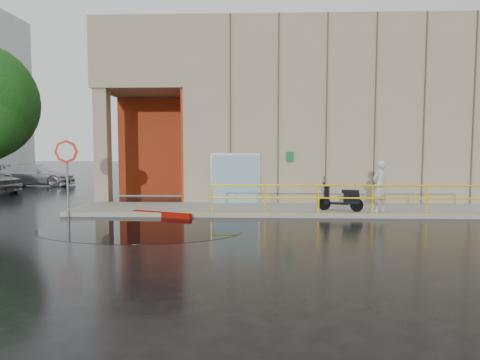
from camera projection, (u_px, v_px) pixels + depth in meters
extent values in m
plane|color=black|center=(219.00, 235.00, 12.22)|extent=(120.00, 120.00, 0.00)
cube|color=gray|center=(331.00, 210.00, 16.56)|extent=(20.00, 3.00, 0.15)
cube|color=tan|center=(349.00, 119.00, 22.66)|extent=(16.00, 10.00, 8.00)
cube|color=tan|center=(161.00, 72.00, 22.80)|extent=(4.00, 10.00, 3.00)
cube|color=tan|center=(103.00, 147.00, 18.59)|extent=(0.60, 0.60, 5.00)
cube|color=#A82D0F|center=(156.00, 147.00, 21.62)|extent=(3.80, 0.15, 4.90)
cube|color=#A82D0F|center=(189.00, 147.00, 19.81)|extent=(0.10, 3.50, 4.90)
cube|color=#8CAFBF|center=(235.00, 179.00, 17.98)|extent=(1.90, 0.10, 2.00)
cube|color=slate|center=(235.00, 179.00, 18.06)|extent=(2.10, 0.06, 2.20)
cube|color=#0E632B|center=(290.00, 157.00, 17.89)|extent=(0.32, 0.04, 0.42)
cylinder|color=yellow|center=(346.00, 185.00, 15.12)|extent=(9.50, 0.06, 0.06)
cylinder|color=yellow|center=(346.00, 198.00, 15.16)|extent=(9.50, 0.06, 0.06)
imported|color=silver|center=(380.00, 186.00, 15.50)|extent=(0.82, 0.76, 1.87)
cylinder|color=black|center=(324.00, 204.00, 15.98)|extent=(0.48, 0.23, 0.47)
cylinder|color=black|center=(357.00, 205.00, 15.60)|extent=(0.48, 0.23, 0.47)
cylinder|color=slate|center=(68.00, 184.00, 15.27)|extent=(0.08, 0.08, 2.40)
cylinder|color=red|center=(66.00, 152.00, 15.15)|extent=(0.83, 0.08, 0.83)
cylinder|color=white|center=(66.00, 152.00, 15.13)|extent=(0.65, 0.04, 0.66)
cube|color=#8F0B02|center=(161.00, 214.00, 15.38)|extent=(2.30, 1.04, 0.18)
cube|color=black|center=(139.00, 230.00, 12.94)|extent=(6.41, 4.10, 0.01)
imported|color=silver|center=(36.00, 175.00, 27.45)|extent=(4.88, 2.05, 1.41)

